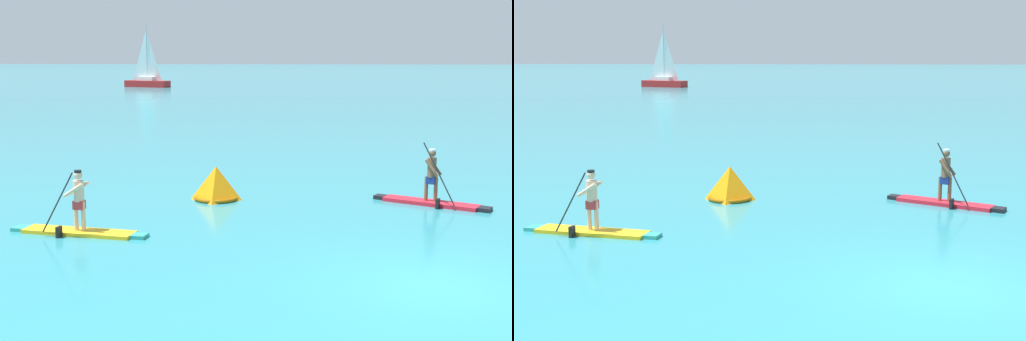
{
  "view_description": "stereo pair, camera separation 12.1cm",
  "coord_description": "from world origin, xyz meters",
  "views": [
    {
      "loc": [
        -2.64,
        -13.2,
        4.51
      ],
      "look_at": [
        -3.97,
        8.56,
        0.75
      ],
      "focal_mm": 48.92,
      "sensor_mm": 36.0,
      "label": 1
    },
    {
      "loc": [
        -2.52,
        -13.19,
        4.51
      ],
      "look_at": [
        -3.97,
        8.56,
        0.75
      ],
      "focal_mm": 48.92,
      "sensor_mm": 36.0,
      "label": 2
    }
  ],
  "objects": [
    {
      "name": "paddleboarder_near_left",
      "position": [
        -8.09,
        3.36,
        0.33
      ],
      "size": [
        3.61,
        1.15,
        1.68
      ],
      "rotation": [
        0.0,
        0.0,
        2.96
      ],
      "color": "yellow",
      "rests_on": "ground"
    },
    {
      "name": "ground",
      "position": [
        0.0,
        0.0,
        0.0
      ],
      "size": [
        440.0,
        440.0,
        0.0
      ],
      "primitive_type": "plane",
      "color": "teal"
    },
    {
      "name": "paddleboarder_mid_center",
      "position": [
        1.31,
        7.24,
        0.33
      ],
      "size": [
        3.26,
        2.04,
        1.93
      ],
      "rotation": [
        0.0,
        0.0,
        -0.51
      ],
      "color": "red",
      "rests_on": "ground"
    },
    {
      "name": "sailboat_left_horizon",
      "position": [
        -21.58,
        73.48,
        0.94
      ],
      "size": [
        5.97,
        3.56,
        7.77
      ],
      "rotation": [
        0.0,
        0.0,
        5.94
      ],
      "color": "#A51E1E",
      "rests_on": "ground"
    },
    {
      "name": "race_marker_buoy",
      "position": [
        -5.13,
        7.61,
        0.45
      ],
      "size": [
        1.37,
        1.37,
        1.04
      ],
      "color": "orange",
      "rests_on": "ground"
    }
  ]
}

